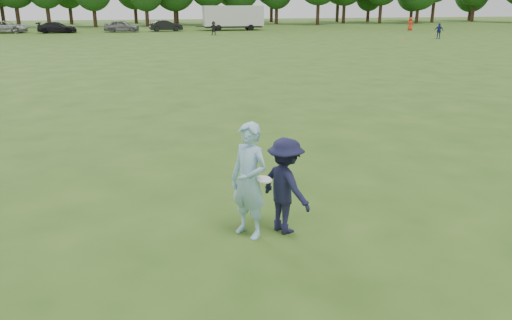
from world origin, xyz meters
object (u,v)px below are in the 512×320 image
at_px(player_far_b, 439,31).
at_px(car_e, 122,26).
at_px(thrower, 249,181).
at_px(player_far_c, 410,24).
at_px(defender, 285,186).
at_px(field_cone, 404,38).
at_px(cargo_trailer, 233,17).
at_px(car_d, 57,28).
at_px(player_far_d, 214,28).
at_px(car_f, 166,26).
at_px(car_c, 5,27).

bearing_deg(player_far_b, car_e, -163.86).
relative_size(thrower, player_far_c, 1.23).
bearing_deg(defender, field_cone, -57.00).
distance_m(defender, field_cone, 48.05).
distance_m(thrower, defender, 0.70).
distance_m(player_far_c, cargo_trailer, 23.90).
bearing_deg(field_cone, player_far_c, 59.67).
bearing_deg(car_d, car_e, -85.88).
distance_m(defender, car_e, 60.18).
height_order(player_far_b, field_cone, player_far_b).
relative_size(thrower, player_far_b, 1.29).
relative_size(player_far_b, car_d, 0.35).
height_order(thrower, player_far_d, thrower).
xyz_separation_m(car_d, cargo_trailer, (22.44, 1.18, 1.10)).
xyz_separation_m(car_d, car_f, (13.43, 0.87, 0.04)).
distance_m(player_far_d, cargo_trailer, 9.57).
xyz_separation_m(player_far_b, car_f, (-28.09, 19.04, -0.11)).
bearing_deg(car_d, car_c, 80.46).
height_order(car_c, cargo_trailer, cargo_trailer).
bearing_deg(thrower, car_e, 146.82).
height_order(car_e, field_cone, car_e).
height_order(thrower, car_d, thrower).
relative_size(car_e, car_f, 1.02).
xyz_separation_m(car_f, field_cone, (24.12, -19.06, -0.56)).
xyz_separation_m(defender, player_far_c, (32.35, 55.44, -0.04)).
distance_m(player_far_c, car_c, 52.32).
relative_size(player_far_c, player_far_d, 1.08).
height_order(player_far_b, car_c, player_far_b).
distance_m(car_c, car_e, 14.21).
xyz_separation_m(player_far_c, cargo_trailer, (-23.25, 5.43, 0.92)).
xyz_separation_m(thrower, defender, (0.68, 0.03, -0.16)).
distance_m(car_f, cargo_trailer, 9.08).
height_order(defender, car_d, defender).
height_order(defender, player_far_b, defender).
bearing_deg(thrower, player_far_b, 107.45).
relative_size(player_far_c, car_e, 0.39).
relative_size(thrower, car_e, 0.48).
xyz_separation_m(car_c, car_d, (6.32, -1.35, -0.08)).
xyz_separation_m(car_e, cargo_trailer, (14.60, 0.95, 1.03)).
bearing_deg(car_f, player_far_b, -132.09).
height_order(defender, car_e, defender).
bearing_deg(field_cone, player_far_d, 150.63).
bearing_deg(player_far_d, car_f, 131.08).
distance_m(car_f, field_cone, 30.75).
distance_m(player_far_c, car_e, 38.12).
relative_size(car_e, cargo_trailer, 0.49).
bearing_deg(car_c, thrower, -159.71).
height_order(car_d, field_cone, car_d).
relative_size(thrower, field_cone, 7.04).
bearing_deg(car_e, thrower, -169.59).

